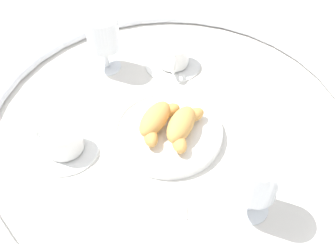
# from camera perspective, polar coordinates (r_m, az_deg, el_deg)

# --- Properties ---
(ground_plane) EXTENTS (2.20, 2.20, 0.00)m
(ground_plane) POSITION_cam_1_polar(r_m,az_deg,el_deg) (0.89, 0.37, -0.04)
(ground_plane) COLOR silver
(table_chrome_rim) EXTENTS (0.80, 0.80, 0.02)m
(table_chrome_rim) POSITION_cam_1_polar(r_m,az_deg,el_deg) (0.88, 0.37, 0.48)
(table_chrome_rim) COLOR silver
(table_chrome_rim) RESTS_ON ground_plane
(pastry_plate) EXTENTS (0.23, 0.23, 0.02)m
(pastry_plate) POSITION_cam_1_polar(r_m,az_deg,el_deg) (0.86, 0.00, -0.80)
(pastry_plate) COLOR white
(pastry_plate) RESTS_ON ground_plane
(croissant_large) EXTENTS (0.13, 0.09, 0.04)m
(croissant_large) POSITION_cam_1_polar(r_m,az_deg,el_deg) (0.84, -1.60, 0.85)
(croissant_large) COLOR #D6994C
(croissant_large) RESTS_ON pastry_plate
(croissant_small) EXTENTS (0.13, 0.09, 0.04)m
(croissant_small) POSITION_cam_1_polar(r_m,az_deg,el_deg) (0.83, 2.02, 0.08)
(croissant_small) COLOR #D6994C
(croissant_small) RESTS_ON pastry_plate
(coffee_cup_near) EXTENTS (0.14, 0.14, 0.06)m
(coffee_cup_near) POSITION_cam_1_polar(r_m,az_deg,el_deg) (1.02, 0.70, 9.46)
(coffee_cup_near) COLOR white
(coffee_cup_near) RESTS_ON ground_plane
(coffee_cup_far) EXTENTS (0.14, 0.14, 0.06)m
(coffee_cup_far) POSITION_cam_1_polar(r_m,az_deg,el_deg) (0.85, -14.18, -2.08)
(coffee_cup_far) COLOR white
(coffee_cup_far) RESTS_ON ground_plane
(juice_glass_left) EXTENTS (0.08, 0.08, 0.14)m
(juice_glass_left) POSITION_cam_1_polar(r_m,az_deg,el_deg) (0.98, -8.93, 12.27)
(juice_glass_left) COLOR white
(juice_glass_left) RESTS_ON ground_plane
(juice_glass_right) EXTENTS (0.08, 0.08, 0.14)m
(juice_glass_right) POSITION_cam_1_polar(r_m,az_deg,el_deg) (0.70, 12.16, -7.13)
(juice_glass_right) COLOR white
(juice_glass_right) RESTS_ON ground_plane
(sugar_packet) EXTENTS (0.06, 0.06, 0.01)m
(sugar_packet) POSITION_cam_1_polar(r_m,az_deg,el_deg) (0.76, 1.30, -11.00)
(sugar_packet) COLOR white
(sugar_packet) RESTS_ON ground_plane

